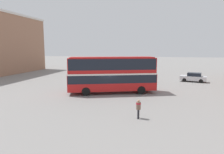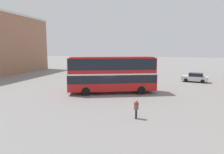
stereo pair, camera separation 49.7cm
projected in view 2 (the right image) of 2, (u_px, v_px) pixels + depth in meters
The scene contains 4 objects.
ground_plane at pixel (108, 94), 25.59m from camera, with size 240.00×240.00×0.00m, color gray.
double_decker_bus at pixel (112, 73), 25.72m from camera, with size 11.45×6.10×4.70m.
pedestrian_foreground at pixel (136, 107), 16.39m from camera, with size 0.41×0.41×1.60m.
parked_car_kerb_near at pixel (195, 77), 34.55m from camera, with size 4.59×2.86×1.60m.
Camera 2 is at (6.32, -24.23, 5.74)m, focal length 32.00 mm.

